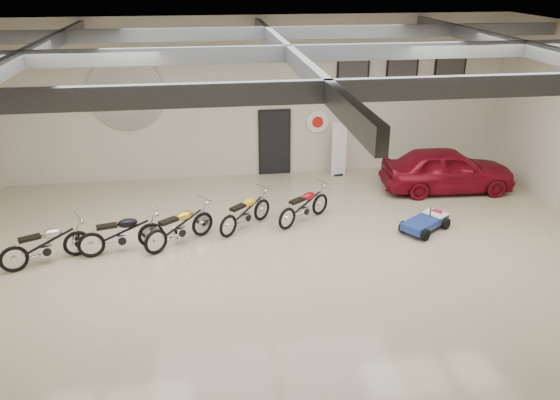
{
  "coord_description": "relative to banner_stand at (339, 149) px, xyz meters",
  "views": [
    {
      "loc": [
        -1.72,
        -10.83,
        6.35
      ],
      "look_at": [
        0.0,
        1.2,
        1.1
      ],
      "focal_mm": 35.0,
      "sensor_mm": 36.0,
      "label": 1
    }
  ],
  "objects": [
    {
      "name": "poster_mid",
      "position": [
        2.06,
        0.46,
        2.2
      ],
      "size": [
        1.05,
        0.08,
        1.35
      ],
      "primitive_type": null,
      "color": "black",
      "rests_on": "back_wall"
    },
    {
      "name": "go_kart",
      "position": [
        1.37,
        -4.2,
        -0.6
      ],
      "size": [
        1.83,
        1.61,
        0.62
      ],
      "primitive_type": null,
      "rotation": [
        0.0,
        0.0,
        0.62
      ],
      "color": "navy",
      "rests_on": "floor"
    },
    {
      "name": "back_wall",
      "position": [
        -2.54,
        0.5,
        1.6
      ],
      "size": [
        16.0,
        0.02,
        5.0
      ],
      "primitive_type": "cube",
      "color": "beige",
      "rests_on": "floor"
    },
    {
      "name": "ceiling",
      "position": [
        -2.54,
        -5.5,
        4.1
      ],
      "size": [
        16.0,
        12.0,
        0.01
      ],
      "primitive_type": "cube",
      "color": "slate",
      "rests_on": "back_wall"
    },
    {
      "name": "floor",
      "position": [
        -2.54,
        -5.5,
        -0.9
      ],
      "size": [
        16.0,
        12.0,
        0.01
      ],
      "primitive_type": "cube",
      "color": "tan",
      "rests_on": "ground"
    },
    {
      "name": "motorcycle_red",
      "position": [
        -1.75,
        -3.31,
        -0.42
      ],
      "size": [
        1.83,
        1.58,
        0.96
      ],
      "primitive_type": null,
      "rotation": [
        0.0,
        0.0,
        0.65
      ],
      "color": "silver",
      "rests_on": "floor"
    },
    {
      "name": "motorcycle_silver",
      "position": [
        -8.01,
        -4.67,
        -0.39
      ],
      "size": [
        2.03,
        1.38,
        1.02
      ],
      "primitive_type": null,
      "rotation": [
        0.0,
        0.0,
        0.44
      ],
      "color": "silver",
      "rests_on": "floor"
    },
    {
      "name": "motorcycle_yellow",
      "position": [
        -3.33,
        -3.49,
        -0.42
      ],
      "size": [
        1.74,
        1.67,
        0.96
      ],
      "primitive_type": null,
      "rotation": [
        0.0,
        0.0,
        0.75
      ],
      "color": "silver",
      "rests_on": "floor"
    },
    {
      "name": "logo_plaque",
      "position": [
        -6.54,
        0.45,
        1.9
      ],
      "size": [
        2.3,
        0.06,
        1.16
      ],
      "primitive_type": null,
      "color": "silver",
      "rests_on": "back_wall"
    },
    {
      "name": "ceiling_beams",
      "position": [
        -2.54,
        -5.5,
        3.85
      ],
      "size": [
        15.8,
        11.8,
        0.32
      ],
      "primitive_type": null,
      "color": "#54575C",
      "rests_on": "ceiling"
    },
    {
      "name": "motorcycle_gold",
      "position": [
        -5.0,
        -4.15,
        -0.4
      ],
      "size": [
        1.94,
        1.65,
        1.02
      ],
      "primitive_type": null,
      "rotation": [
        0.0,
        0.0,
        0.64
      ],
      "color": "silver",
      "rests_on": "floor"
    },
    {
      "name": "banner_stand",
      "position": [
        0.0,
        0.0,
        0.0
      ],
      "size": [
        0.52,
        0.27,
        1.81
      ],
      "primitive_type": null,
      "rotation": [
        0.0,
        0.0,
        0.16
      ],
      "color": "white",
      "rests_on": "floor"
    },
    {
      "name": "door",
      "position": [
        -2.04,
        0.45,
        0.15
      ],
      "size": [
        0.92,
        0.08,
        2.1
      ],
      "primitive_type": "cube",
      "color": "black",
      "rests_on": "back_wall"
    },
    {
      "name": "oil_sign",
      "position": [
        -0.64,
        0.45,
        0.8
      ],
      "size": [
        0.72,
        0.1,
        0.72
      ],
      "primitive_type": null,
      "color": "white",
      "rests_on": "back_wall"
    },
    {
      "name": "poster_left",
      "position": [
        0.46,
        0.46,
        2.2
      ],
      "size": [
        1.05,
        0.08,
        1.35
      ],
      "primitive_type": null,
      "color": "black",
      "rests_on": "back_wall"
    },
    {
      "name": "motorcycle_black",
      "position": [
        -6.36,
        -4.36,
        -0.39
      ],
      "size": [
        2.06,
        1.06,
        1.03
      ],
      "primitive_type": null,
      "rotation": [
        0.0,
        0.0,
        0.24
      ],
      "color": "silver",
      "rests_on": "floor"
    },
    {
      "name": "poster_right",
      "position": [
        3.66,
        0.46,
        2.2
      ],
      "size": [
        1.05,
        0.08,
        1.35
      ],
      "primitive_type": null,
      "color": "black",
      "rests_on": "back_wall"
    },
    {
      "name": "vintage_car",
      "position": [
        2.95,
        -1.72,
        -0.23
      ],
      "size": [
        1.81,
        4.02,
        1.34
      ],
      "primitive_type": "imported",
      "rotation": [
        0.0,
        0.0,
        1.51
      ],
      "color": "maroon",
      "rests_on": "floor"
    }
  ]
}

